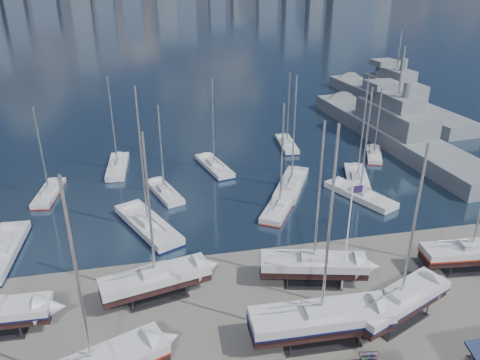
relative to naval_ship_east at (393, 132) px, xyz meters
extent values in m
plane|color=#605E59|center=(-31.76, -39.58, -1.67)|extent=(1400.00, 1400.00, 0.00)
cube|color=#1A253D|center=(-31.76, 270.42, -1.82)|extent=(1400.00, 600.00, 0.40)
cube|color=#AFAFB3|center=(-48.44, -45.74, 1.52)|extent=(3.19, 2.67, 0.50)
cylinder|color=#B2B2B7|center=(-48.44, -45.74, 8.61)|extent=(0.22, 0.22, 14.67)
cube|color=#2D2D33|center=(-43.56, -35.67, -1.59)|extent=(6.04, 3.77, 0.16)
cube|color=black|center=(-43.56, -35.67, -0.06)|extent=(10.48, 4.68, 0.82)
cube|color=#AFAFB3|center=(-43.56, -35.67, 0.76)|extent=(10.57, 5.09, 0.82)
cube|color=#AFAFB3|center=(-43.56, -35.67, 1.41)|extent=(2.87, 2.25, 0.50)
cylinder|color=#B2B2B7|center=(-43.56, -35.67, 8.04)|extent=(0.22, 0.22, 13.76)
cube|color=#2D2D33|center=(-30.45, -44.13, -1.59)|extent=(6.58, 3.16, 0.16)
cube|color=black|center=(-30.45, -44.13, 0.01)|extent=(11.90, 3.15, 0.95)
cube|color=#AFAFB3|center=(-30.45, -44.13, 0.95)|extent=(11.91, 3.64, 0.95)
cube|color=#0B0F38|center=(-30.45, -44.13, 0.52)|extent=(12.03, 3.68, 0.19)
cube|color=#AFAFB3|center=(-30.45, -44.13, 1.68)|extent=(3.01, 2.07, 0.50)
cylinder|color=#B2B2B7|center=(-30.45, -44.13, 9.41)|extent=(0.22, 0.22, 15.96)
cube|color=#2D2D33|center=(-28.30, -36.50, -1.59)|extent=(6.14, 3.89, 0.16)
cube|color=black|center=(-28.30, -36.50, -0.05)|extent=(10.62, 4.86, 0.83)
cube|color=#AFAFB3|center=(-28.30, -36.50, 0.77)|extent=(10.73, 5.28, 0.83)
cube|color=#AFAFB3|center=(-28.30, -36.50, 1.44)|extent=(2.92, 2.30, 0.50)
cylinder|color=#B2B2B7|center=(-28.30, -36.50, 8.16)|extent=(0.22, 0.22, 13.95)
cube|color=#2D2D33|center=(-22.79, -43.29, -1.59)|extent=(6.24, 4.62, 0.16)
cube|color=black|center=(-22.79, -43.29, -0.05)|extent=(10.46, 6.31, 0.83)
cube|color=#AFAFB3|center=(-22.79, -43.29, 0.77)|extent=(10.63, 6.71, 0.83)
cube|color=#0B0F38|center=(-22.79, -43.29, 0.39)|extent=(10.73, 6.78, 0.17)
cube|color=#AFAFB3|center=(-22.79, -43.29, 1.44)|extent=(3.05, 2.61, 0.50)
cylinder|color=#B2B2B7|center=(-22.79, -43.29, 8.15)|extent=(0.22, 0.22, 13.93)
cube|color=#2D2D33|center=(-11.80, -37.71, -1.59)|extent=(5.69, 3.03, 0.16)
cube|color=black|center=(-11.80, -37.71, -0.07)|extent=(10.13, 3.34, 0.80)
cube|color=#AFAFB3|center=(-11.80, -37.71, 0.73)|extent=(10.17, 3.75, 0.80)
cube|color=maroon|center=(-11.80, -37.71, 0.36)|extent=(10.27, 3.79, 0.16)
cube|color=#AFAFB3|center=(-11.80, -37.71, 1.37)|extent=(2.64, 1.91, 0.50)
cube|color=black|center=(-59.70, -25.21, -1.99)|extent=(3.40, 11.86, 0.94)
cube|color=#AFAFB3|center=(-59.70, -25.21, -1.05)|extent=(3.89, 11.88, 0.94)
cube|color=#0B0F38|center=(-59.70, -25.21, -1.48)|extent=(3.93, 12.00, 0.19)
cube|color=#AFAFB3|center=(-59.70, -25.21, -0.33)|extent=(2.12, 3.03, 0.50)
cube|color=black|center=(-57.02, -10.68, -1.89)|extent=(3.16, 8.89, 0.70)
cube|color=#AFAFB3|center=(-57.02, -10.68, -1.20)|extent=(3.52, 8.93, 0.70)
cube|color=maroon|center=(-57.02, -10.68, -1.52)|extent=(3.56, 9.02, 0.14)
cube|color=#AFAFB3|center=(-57.02, -10.68, -0.60)|extent=(1.73, 2.34, 0.50)
cylinder|color=#B2B2B7|center=(-57.02, -10.68, 5.02)|extent=(0.22, 0.22, 11.74)
cube|color=black|center=(-48.04, -3.21, -1.94)|extent=(2.98, 10.18, 0.80)
cube|color=#AFAFB3|center=(-48.04, -3.21, -1.13)|extent=(3.40, 10.21, 0.80)
cube|color=#AFAFB3|center=(-48.04, -3.21, -0.48)|extent=(1.83, 2.61, 0.50)
cylinder|color=#B2B2B7|center=(-48.04, -3.21, 6.06)|extent=(0.22, 0.22, 13.58)
cube|color=black|center=(-44.01, -22.54, -2.00)|extent=(7.59, 12.11, 0.96)
cube|color=#AFAFB3|center=(-44.01, -22.54, -1.04)|extent=(8.05, 12.32, 0.96)
cube|color=#0B0F38|center=(-44.01, -22.54, -1.48)|extent=(8.13, 12.44, 0.19)
cube|color=#AFAFB3|center=(-44.01, -22.54, -0.31)|extent=(3.08, 3.57, 0.50)
cylinder|color=#B2B2B7|center=(-44.01, -22.54, 7.54)|extent=(0.22, 0.22, 16.21)
cube|color=black|center=(-41.52, -13.55, -1.90)|extent=(4.71, 9.01, 0.70)
cube|color=#AFAFB3|center=(-41.52, -13.55, -1.19)|extent=(5.06, 9.12, 0.70)
cube|color=#AFAFB3|center=(-41.52, -13.55, -0.59)|extent=(2.08, 2.55, 0.50)
cylinder|color=#B2B2B7|center=(-41.52, -13.55, 5.09)|extent=(0.22, 0.22, 11.87)
cube|color=black|center=(-33.38, -6.08, -1.93)|extent=(4.62, 10.04, 0.78)
cube|color=#AFAFB3|center=(-33.38, -6.08, -1.15)|extent=(5.02, 10.14, 0.78)
cube|color=#0B0F38|center=(-33.38, -6.08, -1.51)|extent=(5.07, 10.24, 0.16)
cube|color=#AFAFB3|center=(-33.38, -6.08, -0.51)|extent=(2.18, 2.77, 0.50)
cylinder|color=#B2B2B7|center=(-33.38, -6.08, 5.84)|extent=(0.22, 0.22, 13.19)
cube|color=black|center=(-27.09, -20.92, -1.93)|extent=(7.10, 9.50, 0.78)
cube|color=#AFAFB3|center=(-27.09, -20.92, -1.15)|extent=(7.45, 9.72, 0.78)
cube|color=maroon|center=(-27.09, -20.92, -1.51)|extent=(7.52, 9.81, 0.16)
cube|color=#AFAFB3|center=(-27.09, -20.92, -0.51)|extent=(2.67, 2.93, 0.50)
cylinder|color=#B2B2B7|center=(-27.09, -20.92, 5.82)|extent=(0.22, 0.22, 13.15)
cube|color=black|center=(-23.70, -15.06, -1.97)|extent=(7.62, 11.00, 0.89)
cube|color=#AFAFB3|center=(-23.70, -15.06, -1.08)|extent=(8.03, 11.22, 0.89)
cube|color=#AFAFB3|center=(-23.70, -15.06, -0.39)|extent=(2.96, 3.32, 0.50)
cylinder|color=#B2B2B7|center=(-23.70, -15.06, 6.84)|extent=(0.22, 0.22, 14.96)
cube|color=black|center=(-19.38, 1.14, -1.90)|extent=(2.90, 9.11, 0.72)
cube|color=#AFAFB3|center=(-19.38, 1.14, -1.19)|extent=(3.27, 9.14, 0.72)
cube|color=#0B0F38|center=(-19.38, 1.14, -1.52)|extent=(3.31, 9.24, 0.14)
cube|color=#AFAFB3|center=(-19.38, 1.14, -0.58)|extent=(1.69, 2.36, 0.50)
cylinder|color=#B2B2B7|center=(-19.38, 1.14, 5.22)|extent=(0.22, 0.22, 12.10)
cube|color=black|center=(-15.59, -20.14, -1.95)|extent=(6.69, 10.65, 0.84)
cube|color=#AFAFB3|center=(-15.59, -20.14, -1.11)|extent=(7.09, 10.83, 0.84)
cube|color=#AFAFB3|center=(-15.59, -20.14, -0.44)|extent=(2.71, 3.14, 0.50)
cylinder|color=#B2B2B7|center=(-15.59, -20.14, 6.44)|extent=(0.22, 0.22, 14.26)
cube|color=black|center=(-13.88, -15.53, -1.96)|extent=(5.85, 10.90, 0.85)
cube|color=#AFAFB3|center=(-13.88, -15.53, -1.10)|extent=(6.27, 11.04, 0.85)
cube|color=#0B0F38|center=(-13.88, -15.53, -1.50)|extent=(6.33, 11.15, 0.17)
cube|color=#AFAFB3|center=(-13.88, -15.53, -0.43)|extent=(2.56, 3.10, 0.50)
cylinder|color=#B2B2B7|center=(-13.88, -15.53, 6.51)|extent=(0.22, 0.22, 14.38)
cube|color=black|center=(-6.70, -6.39, -1.87)|extent=(4.87, 8.03, 0.63)
cube|color=#AFAFB3|center=(-6.70, -6.39, -1.24)|extent=(5.17, 8.16, 0.63)
cube|color=maroon|center=(-6.70, -6.39, -1.53)|extent=(5.22, 8.24, 0.13)
cube|color=#AFAFB3|center=(-6.70, -6.39, -0.67)|extent=(2.01, 2.35, 0.50)
cylinder|color=#B2B2B7|center=(-6.70, -6.39, 4.43)|extent=(0.22, 0.22, 10.70)
cube|color=slate|center=(0.00, -0.07, -1.18)|extent=(11.14, 48.99, 4.37)
cube|color=slate|center=(0.00, -0.07, 2.81)|extent=(7.39, 17.39, 3.60)
cube|color=slate|center=(0.00, -0.07, 5.81)|extent=(5.33, 10.02, 2.40)
cube|color=slate|center=(-0.33, 4.77, 7.51)|extent=(5.77, 5.22, 1.20)
cylinder|color=#B2B2B7|center=(0.00, -0.07, 11.01)|extent=(0.30, 0.30, 8.00)
cube|color=slate|center=(11.13, 20.66, -1.20)|extent=(11.86, 46.68, 4.16)
cube|color=slate|center=(11.13, 20.66, 2.68)|extent=(7.46, 16.66, 3.60)
cube|color=slate|center=(11.13, 20.66, 5.68)|extent=(5.31, 9.62, 2.40)
cube|color=slate|center=(10.67, 25.26, 7.38)|extent=(5.60, 5.10, 1.20)
cylinder|color=#B2B2B7|center=(11.13, 20.66, 10.88)|extent=(0.30, 0.30, 8.00)
cylinder|color=white|center=(-25.91, -38.22, 4.04)|extent=(0.12, 0.12, 11.41)
cube|color=#22133C|center=(-25.44, -38.22, 9.18)|extent=(0.95, 0.05, 0.67)
camera|label=1|loc=(-43.22, -72.37, 27.02)|focal=35.00mm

